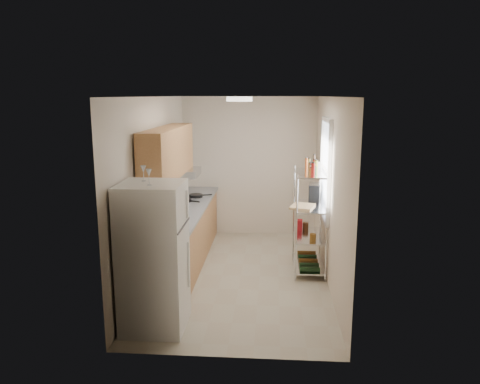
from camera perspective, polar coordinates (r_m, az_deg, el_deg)
The scene contains 16 objects.
room at distance 6.65m, azimuth 0.11°, elevation 0.28°, with size 2.52×4.42×2.62m.
counter_run at distance 7.40m, azimuth -6.80°, elevation -5.39°, with size 0.63×3.51×0.90m.
upper_cabinets at distance 6.82m, azimuth -8.74°, elevation 4.77°, with size 0.33×2.20×0.72m, color tan.
range_hood at distance 7.64m, azimuth -6.92°, elevation 2.38°, with size 0.50×0.60×0.12m, color #B7BABC.
window at distance 6.98m, azimuth 10.41°, elevation 2.71°, with size 0.06×1.00×1.46m, color white.
bakers_rack at distance 6.98m, azimuth 8.53°, elevation -0.90°, with size 0.45×0.90×1.73m.
ceiling_dome at distance 6.22m, azimuth -0.08°, elevation 11.27°, with size 0.34×0.34×0.06m, color white.
refrigerator at distance 5.38m, azimuth -10.49°, elevation -7.79°, with size 0.69×0.69×1.68m, color silver.
wine_glass_a at distance 5.27m, azimuth -11.68°, elevation 2.23°, with size 0.06×0.06×0.18m, color silver, non-canonical shape.
wine_glass_b at distance 5.02m, azimuth -11.04°, elevation 1.78°, with size 0.06×0.06×0.18m, color silver, non-canonical shape.
rice_cooker at distance 7.07m, azimuth -7.30°, elevation -1.57°, with size 0.26×0.26×0.21m, color silver.
frying_pan_large at distance 7.75m, azimuth -6.95°, elevation -1.00°, with size 0.27×0.27×0.05m, color black.
frying_pan_small at distance 8.07m, azimuth -5.39°, elevation -0.45°, with size 0.23×0.23×0.05m, color black.
cutting_board at distance 6.90m, azimuth 7.62°, elevation -1.75°, with size 0.31×0.40×0.03m, color tan.
espresso_machine at distance 7.31m, azimuth 9.04°, elevation -0.00°, with size 0.16×0.24×0.28m, color black.
storage_bag at distance 7.37m, azimuth 7.22°, elevation -3.97°, with size 0.10×0.13×0.15m, color #A11318.
Camera 1 is at (0.45, -6.50, 2.62)m, focal length 35.00 mm.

